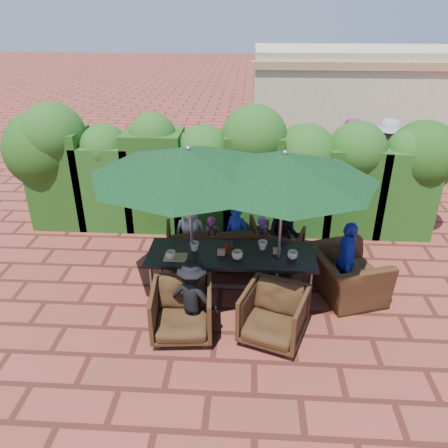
# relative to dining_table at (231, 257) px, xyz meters

# --- Properties ---
(ground) EXTENTS (80.00, 80.00, 0.00)m
(ground) POSITION_rel_dining_table_xyz_m (-0.17, 0.12, -0.68)
(ground) COLOR brown
(ground) RESTS_ON ground
(dining_table) EXTENTS (2.64, 0.90, 0.75)m
(dining_table) POSITION_rel_dining_table_xyz_m (0.00, 0.00, 0.00)
(dining_table) COLOR black
(dining_table) RESTS_ON ground
(umbrella_left) EXTENTS (2.93, 2.93, 2.46)m
(umbrella_left) POSITION_rel_dining_table_xyz_m (-0.63, 0.07, 1.54)
(umbrella_left) COLOR gray
(umbrella_left) RESTS_ON ground
(umbrella_right) EXTENTS (2.70, 2.70, 2.46)m
(umbrella_right) POSITION_rel_dining_table_xyz_m (0.73, -0.06, 1.54)
(umbrella_right) COLOR gray
(umbrella_right) RESTS_ON ground
(chair_far_left) EXTENTS (0.91, 0.87, 0.83)m
(chair_far_left) POSITION_rel_dining_table_xyz_m (-0.79, 0.92, -0.26)
(chair_far_left) COLOR black
(chair_far_left) RESTS_ON ground
(chair_far_mid) EXTENTS (0.94, 0.90, 0.85)m
(chair_far_mid) POSITION_rel_dining_table_xyz_m (-0.02, 1.00, -0.25)
(chair_far_mid) COLOR black
(chair_far_mid) RESTS_ON ground
(chair_far_right) EXTENTS (0.93, 0.90, 0.77)m
(chair_far_right) POSITION_rel_dining_table_xyz_m (0.83, 0.96, -0.29)
(chair_far_right) COLOR black
(chair_far_right) RESTS_ON ground
(chair_near_left) EXTENTS (0.90, 0.85, 0.86)m
(chair_near_left) POSITION_rel_dining_table_xyz_m (-0.64, -1.02, -0.25)
(chair_near_left) COLOR black
(chair_near_left) RESTS_ON ground
(chair_near_right) EXTENTS (1.04, 1.01, 0.85)m
(chair_near_right) POSITION_rel_dining_table_xyz_m (0.64, -1.03, -0.25)
(chair_near_right) COLOR black
(chair_near_right) RESTS_ON ground
(chair_end_right) EXTENTS (1.08, 1.34, 1.02)m
(chair_end_right) POSITION_rel_dining_table_xyz_m (1.85, 0.08, -0.17)
(chair_end_right) COLOR black
(chair_end_right) RESTS_ON ground
(adult_far_left) EXTENTS (0.58, 0.36, 1.15)m
(adult_far_left) POSITION_rel_dining_table_xyz_m (-0.79, 1.01, -0.10)
(adult_far_left) COLOR silver
(adult_far_left) RESTS_ON ground
(adult_far_mid) EXTENTS (0.52, 0.48, 1.16)m
(adult_far_mid) POSITION_rel_dining_table_xyz_m (0.05, 0.90, -0.10)
(adult_far_mid) COLOR #2031B2
(adult_far_mid) RESTS_ON ground
(adult_far_right) EXTENTS (0.67, 0.52, 1.22)m
(adult_far_right) POSITION_rel_dining_table_xyz_m (0.87, 0.89, -0.06)
(adult_far_right) COLOR black
(adult_far_right) RESTS_ON ground
(adult_near_left) EXTENTS (0.81, 0.56, 1.15)m
(adult_near_left) POSITION_rel_dining_table_xyz_m (-0.50, -0.93, -0.10)
(adult_near_left) COLOR black
(adult_near_left) RESTS_ON ground
(adult_end_right) EXTENTS (0.47, 0.81, 1.32)m
(adult_end_right) POSITION_rel_dining_table_xyz_m (1.80, 0.04, -0.02)
(adult_end_right) COLOR #2031B2
(adult_end_right) RESTS_ON ground
(child_left) EXTENTS (0.32, 0.26, 0.90)m
(child_left) POSITION_rel_dining_table_xyz_m (-0.39, 0.96, -0.23)
(child_left) COLOR #C3448B
(child_left) RESTS_ON ground
(child_right) EXTENTS (0.36, 0.32, 0.88)m
(child_right) POSITION_rel_dining_table_xyz_m (0.51, 1.08, -0.24)
(child_right) COLOR #9D52B2
(child_right) RESTS_ON ground
(pedestrian_a) EXTENTS (1.68, 1.23, 1.71)m
(pedestrian_a) POSITION_rel_dining_table_xyz_m (1.40, 4.42, 0.18)
(pedestrian_a) COLOR green
(pedestrian_a) RESTS_ON ground
(pedestrian_b) EXTENTS (1.05, 0.92, 1.87)m
(pedestrian_b) POSITION_rel_dining_table_xyz_m (2.61, 4.49, 0.26)
(pedestrian_b) COLOR #C3448B
(pedestrian_b) RESTS_ON ground
(pedestrian_c) EXTENTS (1.35, 0.99, 1.91)m
(pedestrian_c) POSITION_rel_dining_table_xyz_m (3.47, 4.30, 0.28)
(pedestrian_c) COLOR gray
(pedestrian_c) RESTS_ON ground
(cup_a) EXTENTS (0.15, 0.15, 0.12)m
(cup_a) POSITION_rel_dining_table_xyz_m (-0.92, -0.20, 0.13)
(cup_a) COLOR beige
(cup_a) RESTS_ON dining_table
(cup_b) EXTENTS (0.15, 0.15, 0.14)m
(cup_b) POSITION_rel_dining_table_xyz_m (-0.59, 0.07, 0.14)
(cup_b) COLOR beige
(cup_b) RESTS_ON dining_table
(cup_c) EXTENTS (0.17, 0.17, 0.13)m
(cup_c) POSITION_rel_dining_table_xyz_m (0.10, -0.16, 0.14)
(cup_c) COLOR beige
(cup_c) RESTS_ON dining_table
(cup_d) EXTENTS (0.15, 0.15, 0.14)m
(cup_d) POSITION_rel_dining_table_xyz_m (0.49, 0.17, 0.14)
(cup_d) COLOR beige
(cup_d) RESTS_ON dining_table
(cup_e) EXTENTS (0.16, 0.16, 0.13)m
(cup_e) POSITION_rel_dining_table_xyz_m (0.95, -0.10, 0.14)
(cup_e) COLOR beige
(cup_e) RESTS_ON dining_table
(ketchup_bottle) EXTENTS (0.04, 0.04, 0.17)m
(ketchup_bottle) POSITION_rel_dining_table_xyz_m (-0.08, 0.01, 0.16)
(ketchup_bottle) COLOR #B20C0A
(ketchup_bottle) RESTS_ON dining_table
(sauce_bottle) EXTENTS (0.04, 0.04, 0.17)m
(sauce_bottle) POSITION_rel_dining_table_xyz_m (-0.00, 0.06, 0.16)
(sauce_bottle) COLOR #4C230C
(sauce_bottle) RESTS_ON dining_table
(serving_tray) EXTENTS (0.35, 0.25, 0.02)m
(serving_tray) POSITION_rel_dining_table_xyz_m (-0.85, -0.18, 0.08)
(serving_tray) COLOR #A77F51
(serving_tray) RESTS_ON dining_table
(number_block_left) EXTENTS (0.12, 0.06, 0.10)m
(number_block_left) POSITION_rel_dining_table_xyz_m (-0.16, -0.05, 0.12)
(number_block_left) COLOR tan
(number_block_left) RESTS_ON dining_table
(number_block_right) EXTENTS (0.12, 0.06, 0.10)m
(number_block_right) POSITION_rel_dining_table_xyz_m (0.71, 0.04, 0.12)
(number_block_right) COLOR tan
(number_block_right) RESTS_ON dining_table
(hedge_wall) EXTENTS (9.10, 1.60, 2.58)m
(hedge_wall) POSITION_rel_dining_table_xyz_m (-0.37, 2.44, 0.67)
(hedge_wall) COLOR #1B3E11
(hedge_wall) RESTS_ON ground
(building) EXTENTS (6.20, 3.08, 3.20)m
(building) POSITION_rel_dining_table_xyz_m (3.33, 7.12, 0.93)
(building) COLOR beige
(building) RESTS_ON ground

